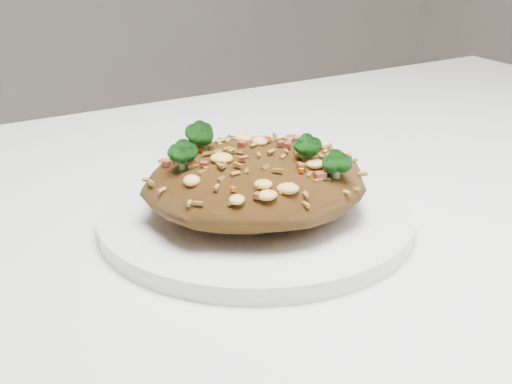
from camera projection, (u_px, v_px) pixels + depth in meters
dining_table at (314, 311)px, 0.62m from camera, size 1.20×0.80×0.75m
plate at (256, 217)px, 0.57m from camera, size 0.25×0.25×0.01m
fried_rice at (256, 172)px, 0.56m from camera, size 0.18×0.16×0.07m
fork at (260, 169)px, 0.65m from camera, size 0.14×0.10×0.00m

